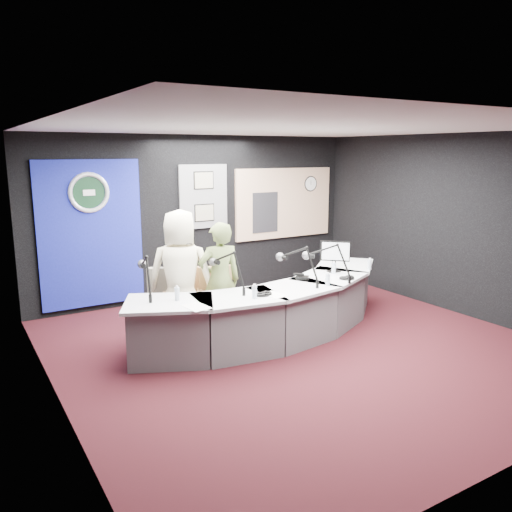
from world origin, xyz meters
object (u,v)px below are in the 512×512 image
armchair_left (181,301)px  person_man (181,276)px  armchair_right (220,307)px  broadcast_desk (275,309)px  person_woman (220,281)px

armchair_left → person_man: person_man is taller
person_man → armchair_right: bearing=-175.2°
armchair_left → armchair_right: size_ratio=1.23×
person_man → armchair_left: bearing=-0.0°
broadcast_desk → armchair_left: armchair_left is taller
broadcast_desk → armchair_left: 1.28m
armchair_left → person_woman: bearing=0.6°
broadcast_desk → armchair_right: armchair_right is taller
broadcast_desk → person_woman: person_woman is taller
broadcast_desk → armchair_right: (-0.68, 0.32, 0.06)m
armchair_left → armchair_right: armchair_left is taller
broadcast_desk → armchair_left: (-1.15, 0.54, 0.16)m
broadcast_desk → person_woman: size_ratio=2.81×
armchair_right → person_woman: bearing=0.0°
broadcast_desk → armchair_right: size_ratio=5.14×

